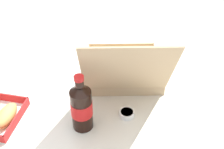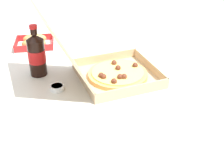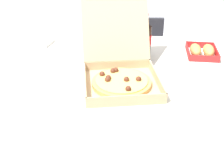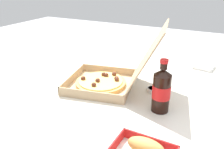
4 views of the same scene
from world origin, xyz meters
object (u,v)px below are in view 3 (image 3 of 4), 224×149
(chair, at_px, (133,60))
(napkin_pile, at_px, (42,42))
(cola_bottle, at_px, (144,38))
(bread_side_box, at_px, (202,51))
(pizza_box_open, at_px, (120,71))
(dipping_sauce_cup, at_px, (114,58))

(chair, bearing_deg, napkin_pile, -140.41)
(chair, height_order, cola_bottle, cola_bottle)
(bread_side_box, bearing_deg, pizza_box_open, -141.64)
(bread_side_box, xyz_separation_m, dipping_sauce_cup, (-0.45, -0.11, -0.01))
(bread_side_box, height_order, napkin_pile, bread_side_box)
(cola_bottle, bearing_deg, bread_side_box, 5.75)
(cola_bottle, relative_size, dipping_sauce_cup, 4.00)
(napkin_pile, bearing_deg, chair, 39.59)
(pizza_box_open, relative_size, dipping_sauce_cup, 9.17)
(chair, bearing_deg, dipping_sauce_cup, -97.42)
(cola_bottle, height_order, dipping_sauce_cup, cola_bottle)
(cola_bottle, bearing_deg, chair, 96.98)
(cola_bottle, distance_m, napkin_pile, 0.59)
(pizza_box_open, height_order, dipping_sauce_cup, pizza_box_open)
(pizza_box_open, distance_m, cola_bottle, 0.31)
(chair, xyz_separation_m, pizza_box_open, (-0.03, -0.82, 0.33))
(chair, height_order, bread_side_box, chair)
(cola_bottle, bearing_deg, pizza_box_open, -109.11)
(cola_bottle, relative_size, napkin_pile, 2.04)
(dipping_sauce_cup, bearing_deg, pizza_box_open, -78.12)
(chair, distance_m, pizza_box_open, 0.88)
(pizza_box_open, bearing_deg, bread_side_box, 38.36)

